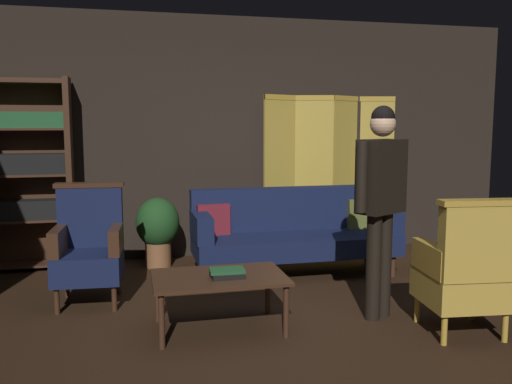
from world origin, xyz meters
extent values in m
plane|color=black|center=(0.00, 0.00, 0.00)|extent=(10.00, 10.00, 0.00)
cube|color=black|center=(0.00, 2.45, 1.40)|extent=(7.20, 0.10, 2.80)
cube|color=#B29338|center=(0.63, 2.24, 0.95)|extent=(0.43, 0.21, 1.90)
cube|color=#B78E33|center=(0.63, 2.24, 1.87)|extent=(0.44, 0.22, 0.06)
cube|color=#B29338|center=(1.06, 2.27, 0.95)|extent=(0.45, 0.16, 1.90)
cube|color=#B78E33|center=(1.06, 2.27, 1.87)|extent=(0.45, 0.17, 0.06)
cube|color=#B29338|center=(1.48, 2.31, 0.95)|extent=(0.42, 0.25, 1.90)
cube|color=#B78E33|center=(1.48, 2.31, 1.87)|extent=(0.42, 0.26, 0.06)
cube|color=#B29338|center=(1.90, 2.36, 0.95)|extent=(0.45, 0.15, 1.90)
cube|color=#B78E33|center=(1.90, 2.36, 1.87)|extent=(0.45, 0.15, 0.06)
cube|color=#382114|center=(-1.73, 2.18, 1.02)|extent=(0.06, 0.32, 2.05)
cube|color=#382114|center=(-2.15, 2.33, 1.02)|extent=(0.90, 0.02, 2.05)
cube|color=#382114|center=(-2.15, 2.18, 0.06)|extent=(0.86, 0.30, 0.02)
cube|color=#382114|center=(-2.15, 2.18, 0.54)|extent=(0.86, 0.30, 0.02)
cube|color=black|center=(-2.15, 2.16, 0.66)|extent=(0.78, 0.22, 0.20)
cube|color=#382114|center=(-2.15, 2.18, 1.02)|extent=(0.86, 0.30, 0.02)
cube|color=black|center=(-2.15, 2.16, 1.14)|extent=(0.78, 0.22, 0.21)
cube|color=#382114|center=(-2.15, 2.18, 1.51)|extent=(0.86, 0.30, 0.02)
cube|color=#1E4C28|center=(-2.15, 2.16, 1.60)|extent=(0.78, 0.22, 0.17)
cube|color=#382114|center=(-2.15, 2.18, 1.99)|extent=(0.86, 0.30, 0.02)
cylinder|color=#382114|center=(-0.40, 1.05, 0.11)|extent=(0.07, 0.07, 0.22)
cylinder|color=#382114|center=(1.50, 1.05, 0.11)|extent=(0.07, 0.07, 0.22)
cylinder|color=#382114|center=(-0.40, 1.65, 0.11)|extent=(0.07, 0.07, 0.22)
cylinder|color=#382114|center=(1.50, 1.65, 0.11)|extent=(0.07, 0.07, 0.22)
cube|color=#111938|center=(0.55, 1.35, 0.32)|extent=(2.10, 0.76, 0.20)
cube|color=#111938|center=(0.55, 1.66, 0.65)|extent=(2.10, 0.18, 0.46)
cube|color=#111938|center=(-0.43, 1.35, 0.55)|extent=(0.16, 0.68, 0.26)
cube|color=#111938|center=(1.53, 1.35, 0.55)|extent=(0.16, 0.68, 0.26)
cube|color=maroon|center=(-0.28, 1.55, 0.57)|extent=(0.35, 0.15, 0.34)
cube|color=#4C5123|center=(1.38, 1.55, 0.57)|extent=(0.34, 0.14, 0.35)
cylinder|color=#382114|center=(-0.92, -0.25, 0.20)|extent=(0.04, 0.04, 0.39)
cylinder|color=#382114|center=(-0.02, -0.25, 0.20)|extent=(0.04, 0.04, 0.39)
cylinder|color=#382114|center=(-0.92, 0.29, 0.20)|extent=(0.04, 0.04, 0.39)
cylinder|color=#382114|center=(-0.02, 0.29, 0.20)|extent=(0.04, 0.04, 0.39)
cube|color=#382114|center=(-0.47, 0.02, 0.41)|extent=(1.00, 0.64, 0.03)
cylinder|color=#B78E33|center=(1.54, -0.23, 0.11)|extent=(0.04, 0.04, 0.22)
cylinder|color=#B78E33|center=(1.08, -0.18, 0.11)|extent=(0.04, 0.04, 0.22)
cylinder|color=#B78E33|center=(1.49, -0.68, 0.11)|extent=(0.04, 0.04, 0.22)
cylinder|color=#B78E33|center=(1.04, -0.63, 0.11)|extent=(0.04, 0.04, 0.22)
cube|color=#B79338|center=(1.29, -0.43, 0.34)|extent=(0.62, 0.62, 0.24)
cube|color=#B79338|center=(1.26, -0.66, 0.73)|extent=(0.57, 0.18, 0.54)
cube|color=#B78E33|center=(1.26, -0.66, 1.02)|extent=(0.61, 0.19, 0.04)
cube|color=#B78E33|center=(1.53, -0.46, 0.57)|extent=(0.14, 0.51, 0.22)
cube|color=#B78E33|center=(1.05, -0.41, 0.57)|extent=(0.14, 0.51, 0.22)
cylinder|color=#382114|center=(-1.72, 0.65, 0.11)|extent=(0.04, 0.04, 0.22)
cylinder|color=#382114|center=(-1.26, 0.62, 0.11)|extent=(0.04, 0.04, 0.22)
cylinder|color=#382114|center=(-1.69, 1.11, 0.11)|extent=(0.04, 0.04, 0.22)
cylinder|color=#382114|center=(-1.23, 1.08, 0.11)|extent=(0.04, 0.04, 0.22)
cube|color=#111938|center=(-1.48, 0.86, 0.34)|extent=(0.60, 0.60, 0.24)
cube|color=#111938|center=(-1.46, 1.09, 0.73)|extent=(0.57, 0.16, 0.54)
cube|color=#382114|center=(-1.46, 1.09, 1.02)|extent=(0.61, 0.17, 0.04)
cube|color=#382114|center=(-1.72, 0.88, 0.57)|extent=(0.12, 0.50, 0.22)
cube|color=#382114|center=(-1.24, 0.85, 0.57)|extent=(0.12, 0.50, 0.22)
cylinder|color=black|center=(0.89, 0.02, 0.43)|extent=(0.12, 0.12, 0.86)
cylinder|color=black|center=(0.76, -0.04, 0.43)|extent=(0.12, 0.12, 0.86)
cube|color=maroon|center=(0.83, -0.01, 0.90)|extent=(0.36, 0.29, 0.09)
cube|color=black|center=(0.83, -0.01, 1.15)|extent=(0.45, 0.37, 0.58)
cube|color=white|center=(0.77, 0.09, 1.18)|extent=(0.13, 0.08, 0.41)
cube|color=maroon|center=(0.77, 0.09, 1.41)|extent=(0.09, 0.06, 0.04)
cylinder|color=black|center=(1.05, 0.11, 1.16)|extent=(0.09, 0.09, 0.54)
cylinder|color=black|center=(0.60, -0.13, 1.16)|extent=(0.09, 0.09, 0.54)
sphere|color=tan|center=(0.83, -0.01, 1.56)|extent=(0.20, 0.20, 0.20)
sphere|color=black|center=(0.83, -0.01, 1.61)|extent=(0.18, 0.18, 0.18)
cylinder|color=brown|center=(-0.83, 1.99, 0.14)|extent=(0.28, 0.28, 0.28)
ellipsoid|color=#193D19|center=(-0.83, 1.99, 0.49)|extent=(0.47, 0.47, 0.54)
cube|color=black|center=(-0.42, -0.03, 0.44)|extent=(0.25, 0.19, 0.04)
cube|color=#1E4C28|center=(-0.42, -0.03, 0.47)|extent=(0.26, 0.18, 0.02)
camera|label=1|loc=(-1.10, -3.91, 1.56)|focal=37.92mm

